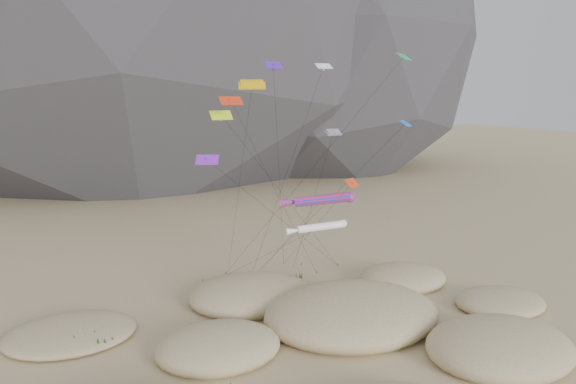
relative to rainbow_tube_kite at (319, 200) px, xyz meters
name	(u,v)px	position (x,y,z in m)	size (l,w,h in m)	color
ground	(356,353)	(-3.45, -13.07, -10.83)	(500.00, 500.00, 0.00)	#CCB789
dunes	(327,331)	(-4.42, -9.65, -10.03)	(51.96, 36.43, 4.57)	#CCB789
dune_grass	(324,327)	(-4.27, -8.92, -10.00)	(43.44, 27.68, 1.51)	black
kite_stakes	(273,272)	(-1.12, 9.55, -10.68)	(17.56, 5.36, 0.30)	#3F2D1E
rainbow_tube_kite	(319,200)	(0.00, 0.00, 0.00)	(7.45, 13.59, 11.72)	#FF301A
white_tube_kite	(318,227)	(-1.55, -2.58, -2.26)	(9.00, 14.20, 9.22)	white
orange_parafoil	(252,87)	(-6.25, 3.31, 11.78)	(2.97, 11.93, 23.36)	#DDA70B
multi_parafoil	(333,135)	(2.08, 1.03, 6.72)	(1.94, 10.10, 18.22)	red
delta_kites	(305,119)	(-2.36, -1.13, 8.61)	(25.70, 16.91, 26.19)	#C1EA18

